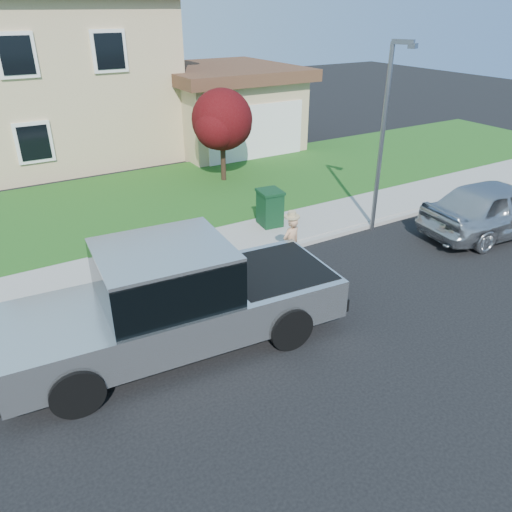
{
  "coord_description": "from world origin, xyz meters",
  "views": [
    {
      "loc": [
        -4.58,
        -7.44,
        6.19
      ],
      "look_at": [
        0.47,
        0.98,
        1.2
      ],
      "focal_mm": 35.0,
      "sensor_mm": 36.0,
      "label": 1
    }
  ],
  "objects": [
    {
      "name": "lawn",
      "position": [
        1.0,
        8.5,
        0.05
      ],
      "size": [
        40.0,
        7.0,
        0.1
      ],
      "primitive_type": "cube",
      "color": "#154C18",
      "rests_on": "ground"
    },
    {
      "name": "curb",
      "position": [
        1.0,
        2.9,
        0.06
      ],
      "size": [
        40.0,
        0.2,
        0.12
      ],
      "primitive_type": "cube",
      "color": "gray",
      "rests_on": "ground"
    },
    {
      "name": "woman",
      "position": [
        2.05,
        1.88,
        0.77
      ],
      "size": [
        0.59,
        0.44,
        1.63
      ],
      "rotation": [
        0.0,
        0.0,
        3.32
      ],
      "color": "tan",
      "rests_on": "ground"
    },
    {
      "name": "ground",
      "position": [
        0.0,
        0.0,
        0.0
      ],
      "size": [
        80.0,
        80.0,
        0.0
      ],
      "primitive_type": "plane",
      "color": "black",
      "rests_on": "ground"
    },
    {
      "name": "street_lamp",
      "position": [
        5.7,
        2.7,
        3.06
      ],
      "size": [
        0.45,
        0.69,
        5.37
      ],
      "rotation": [
        0.0,
        0.0,
        0.44
      ],
      "color": "slate",
      "rests_on": "ground"
    },
    {
      "name": "house",
      "position": [
        1.31,
        16.38,
        3.17
      ],
      "size": [
        14.0,
        11.3,
        6.85
      ],
      "color": "tan",
      "rests_on": "ground"
    },
    {
      "name": "pickup_truck",
      "position": [
        -1.7,
        0.43,
        1.03
      ],
      "size": [
        6.87,
        2.85,
        2.21
      ],
      "rotation": [
        0.0,
        0.0,
        -0.08
      ],
      "color": "black",
      "rests_on": "ground"
    },
    {
      "name": "sedan",
      "position": [
        8.58,
        0.65,
        0.82
      ],
      "size": [
        5.0,
        2.44,
        1.64
      ],
      "primitive_type": "imported",
      "rotation": [
        0.0,
        0.0,
        1.47
      ],
      "color": "#ADB0B5",
      "rests_on": "ground"
    },
    {
      "name": "ornamental_tree",
      "position": [
        3.92,
        9.09,
        2.27
      ],
      "size": [
        2.48,
        2.24,
        3.4
      ],
      "color": "black",
      "rests_on": "lawn"
    },
    {
      "name": "sidewalk",
      "position": [
        1.0,
        4.0,
        0.07
      ],
      "size": [
        40.0,
        2.0,
        0.15
      ],
      "primitive_type": "cube",
      "color": "gray",
      "rests_on": "ground"
    },
    {
      "name": "trash_bin",
      "position": [
        2.99,
        4.37,
        0.7
      ],
      "size": [
        0.76,
        0.85,
        1.09
      ],
      "rotation": [
        0.0,
        0.0,
        -0.12
      ],
      "color": "black",
      "rests_on": "sidewalk"
    }
  ]
}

